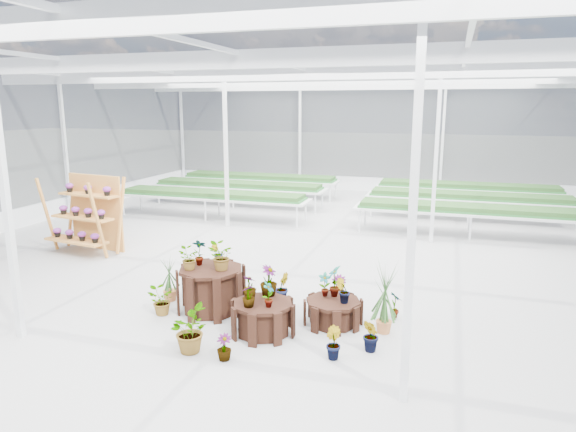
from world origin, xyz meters
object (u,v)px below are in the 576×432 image
(plinth_tall, at_px, (212,290))
(plinth_mid, at_px, (263,318))
(bird_table, at_px, (107,214))
(plinth_low, at_px, (333,312))
(shelf_rack, at_px, (84,215))

(plinth_tall, bearing_deg, plinth_mid, -26.57)
(plinth_tall, distance_m, bird_table, 5.77)
(plinth_tall, bearing_deg, plinth_low, 2.60)
(plinth_tall, relative_size, bird_table, 0.73)
(plinth_mid, height_order, bird_table, bird_table)
(plinth_tall, relative_size, shelf_rack, 0.62)
(plinth_mid, xyz_separation_m, shelf_rack, (-5.88, 3.07, 0.69))
(plinth_mid, relative_size, bird_table, 0.62)
(plinth_tall, relative_size, plinth_low, 1.24)
(shelf_rack, xyz_separation_m, bird_table, (0.00, 0.88, -0.15))
(plinth_tall, height_order, shelf_rack, shelf_rack)
(plinth_mid, distance_m, plinth_low, 1.22)
(plinth_mid, xyz_separation_m, bird_table, (-5.88, 3.96, 0.55))
(plinth_mid, distance_m, shelf_rack, 6.67)
(plinth_tall, height_order, bird_table, bird_table)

